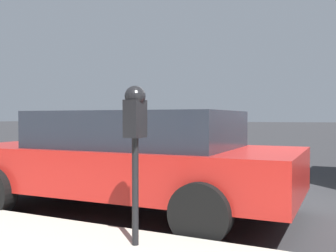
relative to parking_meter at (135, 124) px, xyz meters
name	(u,v)px	position (x,y,z in m)	size (l,w,h in m)	color
ground_plane	(246,204)	(2.63, -0.32, -1.22)	(220.00, 220.00, 0.00)	#2B2B2D
parking_meter	(135,124)	(0.00, 0.00, 0.00)	(0.21, 0.19, 1.44)	black
car_red	(130,157)	(1.52, 0.99, -0.49)	(2.26, 4.63, 1.36)	#B21E19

